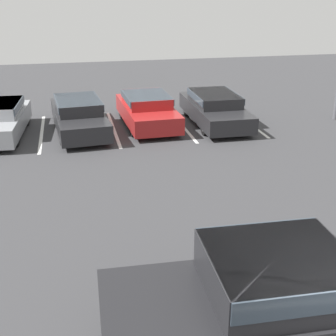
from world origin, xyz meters
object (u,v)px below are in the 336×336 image
Objects in this scene: parked_sedan_b at (79,114)px; parked_sedan_c at (147,109)px; wheel_stop_curb at (141,106)px; pickup_truck at (294,306)px; parked_sedan_d at (215,107)px.

parked_sedan_b is 1.08× the size of parked_sedan_c.
parked_sedan_b is at bearing -86.13° from parked_sedan_c.
pickup_truck is at bearing -90.81° from wheel_stop_curb.
pickup_truck is at bearing -11.88° from parked_sedan_d.
parked_sedan_c is at bearing 91.77° from pickup_truck.
pickup_truck reaches higher than parked_sedan_b.
parked_sedan_d is at bearing 80.71° from parked_sedan_c.
parked_sedan_d is (2.67, 12.31, -0.25)m from pickup_truck.
parked_sedan_d reaches higher than wheel_stop_curb.
parked_sedan_b is (-2.67, 12.36, -0.24)m from pickup_truck.
parked_sedan_b is 4.32m from wheel_stop_curb.
pickup_truck is 1.16× the size of parked_sedan_b.
pickup_truck reaches higher than parked_sedan_d.
parked_sedan_b is at bearing -90.13° from parked_sedan_d.
parked_sedan_b reaches higher than wheel_stop_curb.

